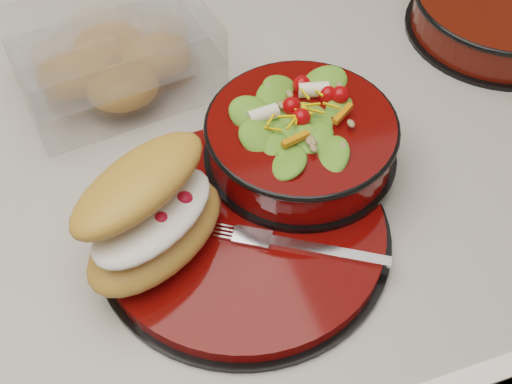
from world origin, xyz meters
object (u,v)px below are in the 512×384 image
object	(u,v)px
fork	(305,247)
pastry_box	(114,56)
dinner_plate	(245,232)
salad_bowl	(301,135)
croissant	(151,213)
island_counter	(191,337)
extra_bowl	(503,11)

from	to	relation	value
fork	pastry_box	bearing A→B (deg)	52.52
dinner_plate	salad_bowl	distance (m)	0.12
croissant	pastry_box	size ratio (longest dim) A/B	0.75
pastry_box	island_counter	bearing A→B (deg)	-85.12
fork	pastry_box	distance (m)	0.33
salad_bowl	pastry_box	bearing A→B (deg)	127.92
dinner_plate	pastry_box	bearing A→B (deg)	104.74
dinner_plate	salad_bowl	size ratio (longest dim) A/B	1.44
salad_bowl	croissant	bearing A→B (deg)	-160.66
island_counter	pastry_box	distance (m)	0.50
salad_bowl	fork	xyz separation A→B (m)	(-0.04, -0.11, -0.03)
island_counter	extra_bowl	xyz separation A→B (m)	(0.46, 0.05, 0.48)
croissant	fork	world-z (taller)	croissant
salad_bowl	croissant	size ratio (longest dim) A/B	1.14
dinner_plate	island_counter	bearing A→B (deg)	106.45
salad_bowl	croissant	world-z (taller)	croissant
croissant	extra_bowl	size ratio (longest dim) A/B	0.74
croissant	fork	xyz separation A→B (m)	(0.13, -0.05, -0.04)
croissant	pastry_box	xyz separation A→B (m)	(0.02, 0.26, -0.02)
salad_bowl	island_counter	bearing A→B (deg)	146.51
dinner_plate	pastry_box	distance (m)	0.28
croissant	salad_bowl	bearing A→B (deg)	-13.44
island_counter	extra_bowl	size ratio (longest dim) A/B	5.19
croissant	extra_bowl	distance (m)	0.54
dinner_plate	extra_bowl	distance (m)	0.46
island_counter	croissant	xyz separation A→B (m)	(-0.04, -0.15, 0.51)
island_counter	salad_bowl	world-z (taller)	salad_bowl
pastry_box	croissant	bearing A→B (deg)	-101.09
salad_bowl	extra_bowl	xyz separation A→B (m)	(0.33, 0.14, -0.02)
fork	croissant	bearing A→B (deg)	100.59
salad_bowl	extra_bowl	size ratio (longest dim) A/B	0.85
fork	island_counter	bearing A→B (deg)	56.82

